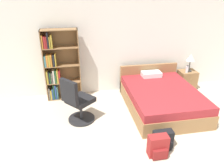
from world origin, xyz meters
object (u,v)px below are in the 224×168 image
Objects in this scene: bed at (161,97)px; water_bottle at (187,69)px; table_lamp at (191,58)px; backpack_red at (158,147)px; backpack_black at (163,140)px; bookshelf at (57,67)px; nightstand at (187,80)px; office_chair at (77,103)px.

water_bottle is at bearing 37.02° from bed.
table_lamp is 1.23× the size of backpack_red.
backpack_black is at bearing -125.37° from water_bottle.
water_bottle is 0.53× the size of backpack_red.
nightstand is at bearing -0.57° from bookshelf.
water_bottle reaches higher than backpack_red.
office_chair is 2.01× the size of nightstand.
backpack_black is (-0.50, -1.38, -0.10)m from bed.
office_chair is 1.87m from backpack_black.
water_bottle is (-0.12, -0.10, -0.28)m from table_lamp.
table_lamp is at bearing 37.31° from bed.
office_chair is (0.42, -1.18, -0.40)m from bookshelf.
backpack_black is (-1.53, -2.16, -0.45)m from water_bottle.
backpack_red is at bearing -126.41° from nightstand.
backpack_red is at bearing -126.70° from table_lamp.
backpack_red is (-1.69, -2.33, -0.43)m from water_bottle.
backpack_black is at bearing -126.16° from table_lamp.
backpack_black is (1.89, -2.29, -0.70)m from bookshelf.
water_bottle is 2.68m from backpack_black.
bookshelf is 1.72× the size of office_chair.
backpack_red is at bearing -44.47° from office_chair.
table_lamp is (0.02, -0.00, 0.63)m from nightstand.
backpack_red is (1.31, -1.28, -0.28)m from office_chair.
nightstand is (3.52, -0.03, -0.61)m from bookshelf.
bookshelf is 0.86× the size of bed.
water_bottle reaches higher than backpack_black.
table_lamp is (1.15, 0.88, 0.63)m from bed.
table_lamp is 2.88m from backpack_black.
table_lamp is at bearing 20.11° from office_chair.
nightstand is at bearing 53.59° from backpack_red.
water_bottle reaches higher than nightstand.
bed is at bearing -142.69° from table_lamp.
office_chair is at bearing -160.80° from water_bottle.
bookshelf is 3.05m from backpack_black.
water_bottle is at bearing 19.20° from office_chair.
bed is 10.02× the size of water_bottle.
backpack_black is 0.24m from backpack_red.
office_chair is at bearing -172.31° from bed.
nightstand is 3.02m from backpack_red.
backpack_black is at bearing -37.04° from office_chair.
backpack_black is at bearing 46.89° from backpack_red.
backpack_red is (1.73, -2.46, -0.68)m from bookshelf.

